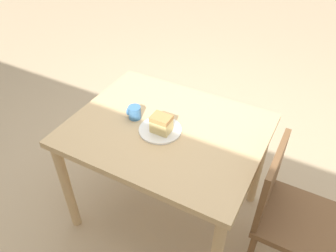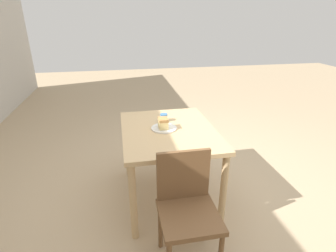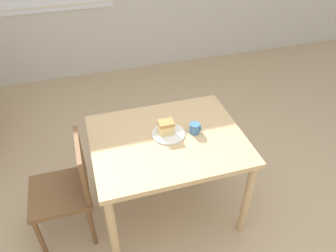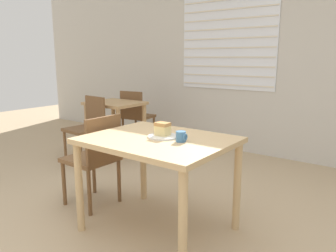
{
  "view_description": "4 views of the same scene",
  "coord_description": "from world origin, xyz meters",
  "views": [
    {
      "loc": [
        -0.74,
        1.71,
        1.96
      ],
      "look_at": [
        -0.06,
        0.47,
        0.79
      ],
      "focal_mm": 35.0,
      "sensor_mm": 36.0,
      "label": 1
    },
    {
      "loc": [
        -2.28,
        0.89,
        1.77
      ],
      "look_at": [
        -0.09,
        0.47,
        0.82
      ],
      "focal_mm": 28.0,
      "sensor_mm": 36.0,
      "label": 2
    },
    {
      "loc": [
        -0.56,
        -1.25,
        2.29
      ],
      "look_at": [
        -0.03,
        0.5,
        0.84
      ],
      "focal_mm": 35.0,
      "sensor_mm": 36.0,
      "label": 3
    },
    {
      "loc": [
        1.48,
        -1.45,
        1.37
      ],
      "look_at": [
        -0.02,
        0.54,
        0.85
      ],
      "focal_mm": 35.0,
      "sensor_mm": 36.0,
      "label": 4
    }
  ],
  "objects": [
    {
      "name": "cake_slice",
      "position": [
        -0.05,
        0.51,
        0.83
      ],
      "size": [
        0.11,
        0.09,
        0.1
      ],
      "color": "#E0C67F",
      "rests_on": "plate"
    },
    {
      "name": "coffee_mug",
      "position": [
        0.16,
        0.47,
        0.81
      ],
      "size": [
        0.08,
        0.07,
        0.08
      ],
      "color": "teal",
      "rests_on": "dining_table_near"
    },
    {
      "name": "plate",
      "position": [
        -0.03,
        0.5,
        0.78
      ],
      "size": [
        0.24,
        0.24,
        0.01
      ],
      "color": "white",
      "rests_on": "dining_table_near"
    },
    {
      "name": "dining_table_near",
      "position": [
        -0.05,
        0.46,
        0.67
      ],
      "size": [
        1.09,
        0.87,
        0.77
      ],
      "color": "tan",
      "rests_on": "ground_plane"
    },
    {
      "name": "chair_near_window",
      "position": [
        -0.8,
        0.47,
        0.48
      ],
      "size": [
        0.42,
        0.42,
        0.87
      ],
      "rotation": [
        0.0,
        0.0,
        -1.57
      ],
      "color": "brown",
      "rests_on": "ground_plane"
    },
    {
      "name": "ground_plane",
      "position": [
        0.0,
        0.0,
        0.0
      ],
      "size": [
        14.0,
        14.0,
        0.0
      ],
      "primitive_type": "plane",
      "color": "tan"
    }
  ]
}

